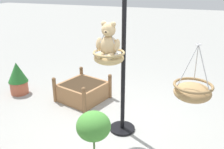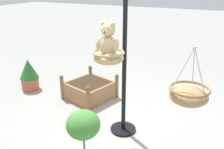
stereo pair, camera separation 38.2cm
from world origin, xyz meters
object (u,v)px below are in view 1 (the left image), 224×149
display_pole_central (123,93)px  wooden_planter_box (83,91)px  hanging_basket_left_high (192,91)px  potted_plant_trailing_ivy (18,78)px  hanging_basket_with_teddy (109,57)px  teddy_bear (108,42)px

display_pole_central → wooden_planter_box: size_ratio=2.07×
hanging_basket_left_high → potted_plant_trailing_ivy: (3.78, -1.08, -0.74)m
potted_plant_trailing_ivy → wooden_planter_box: bearing=-171.8°
hanging_basket_with_teddy → wooden_planter_box: 1.89m
hanging_basket_with_teddy → teddy_bear: bearing=90.0°
wooden_planter_box → potted_plant_trailing_ivy: bearing=8.2°
teddy_bear → potted_plant_trailing_ivy: bearing=-19.0°
display_pole_central → hanging_basket_left_high: size_ratio=3.13×
wooden_planter_box → potted_plant_trailing_ivy: 1.55m
hanging_basket_with_teddy → teddy_bear: size_ratio=1.11×
hanging_basket_with_teddy → potted_plant_trailing_ivy: size_ratio=0.78×
display_pole_central → potted_plant_trailing_ivy: size_ratio=3.12×
hanging_basket_with_teddy → hanging_basket_left_high: 1.29m
teddy_bear → wooden_planter_box: size_ratio=0.47×
teddy_bear → wooden_planter_box: 2.05m
potted_plant_trailing_ivy → display_pole_central: bearing=167.5°
hanging_basket_with_teddy → potted_plant_trailing_ivy: hanging_basket_with_teddy is taller
display_pole_central → wooden_planter_box: (1.17, -0.82, -0.51)m
hanging_basket_left_high → potted_plant_trailing_ivy: 4.00m
display_pole_central → potted_plant_trailing_ivy: bearing=-12.5°
hanging_basket_left_high → potted_plant_trailing_ivy: hanging_basket_left_high is taller
display_pole_central → hanging_basket_left_high: display_pole_central is taller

